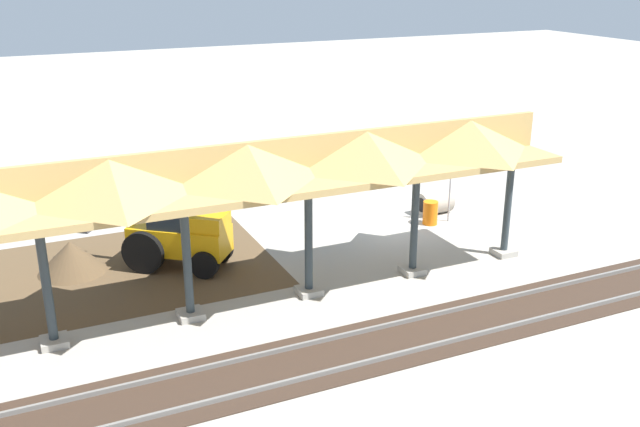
# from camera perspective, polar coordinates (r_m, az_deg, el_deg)

# --- Properties ---
(ground_plane) EXTENTS (120.00, 120.00, 0.00)m
(ground_plane) POSITION_cam_1_polar(r_m,az_deg,el_deg) (27.31, 6.35, -0.89)
(ground_plane) COLOR #9E998E
(dirt_work_zone) EXTENTS (9.31, 7.00, 0.01)m
(dirt_work_zone) POSITION_cam_1_polar(r_m,az_deg,el_deg) (24.15, -15.12, -4.30)
(dirt_work_zone) COLOR brown
(dirt_work_zone) RESTS_ON ground
(platform_canopy) EXTENTS (19.40, 3.20, 4.90)m
(platform_canopy) POSITION_cam_1_polar(r_m,az_deg,el_deg) (19.54, -5.86, 3.63)
(platform_canopy) COLOR #9E998E
(platform_canopy) RESTS_ON ground
(rail_tracks) EXTENTS (60.00, 2.58, 0.15)m
(rail_tracks) POSITION_cam_1_polar(r_m,az_deg,el_deg) (21.72, 16.67, -7.18)
(rail_tracks) COLOR slate
(rail_tracks) RESTS_ON ground
(stop_sign) EXTENTS (0.69, 0.36, 2.52)m
(stop_sign) POSITION_cam_1_polar(r_m,az_deg,el_deg) (27.38, 10.42, 2.98)
(stop_sign) COLOR gray
(stop_sign) RESTS_ON ground
(backhoe) EXTENTS (4.86, 4.16, 2.82)m
(backhoe) POSITION_cam_1_polar(r_m,az_deg,el_deg) (23.54, -11.53, -1.32)
(backhoe) COLOR orange
(backhoe) RESTS_ON ground
(dirt_mound) EXTENTS (4.37, 4.37, 2.10)m
(dirt_mound) POSITION_cam_1_polar(r_m,az_deg,el_deg) (24.47, -19.16, -4.42)
(dirt_mound) COLOR brown
(dirt_mound) RESTS_ON ground
(concrete_pipe) EXTENTS (1.37, 0.98, 0.89)m
(concrete_pipe) POSITION_cam_1_polar(r_m,az_deg,el_deg) (28.58, 9.16, 0.87)
(concrete_pipe) COLOR #9E9384
(concrete_pipe) RESTS_ON ground
(traffic_barrel) EXTENTS (0.56, 0.56, 0.90)m
(traffic_barrel) POSITION_cam_1_polar(r_m,az_deg,el_deg) (27.38, 8.81, 0.05)
(traffic_barrel) COLOR orange
(traffic_barrel) RESTS_ON ground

